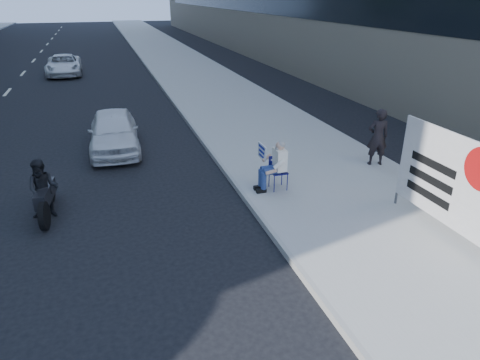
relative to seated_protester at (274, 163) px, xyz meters
name	(u,v)px	position (x,y,z in m)	size (l,w,h in m)	color
ground	(237,315)	(-2.29, -4.12, -0.87)	(160.00, 160.00, 0.00)	black
near_sidewalk	(201,79)	(1.71, 15.88, -0.80)	(5.00, 120.00, 0.15)	#A29F97
seated_protester	(274,163)	(0.00, 0.00, 0.00)	(0.83, 1.12, 1.31)	navy
pedestrian_woman	(378,137)	(3.51, 0.70, 0.12)	(0.61, 0.40, 1.69)	black
protest_banner	(450,180)	(2.49, -3.20, 0.53)	(0.08, 3.06, 2.20)	#4C4C4C
white_sedan_near	(114,131)	(-3.76, 4.79, -0.22)	(1.55, 3.85, 1.31)	silver
white_sedan_far	(64,65)	(-6.13, 20.48, -0.25)	(2.06, 4.47, 1.24)	white
motorcycle	(44,191)	(-5.51, 0.49, -0.24)	(0.75, 2.05, 1.42)	black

